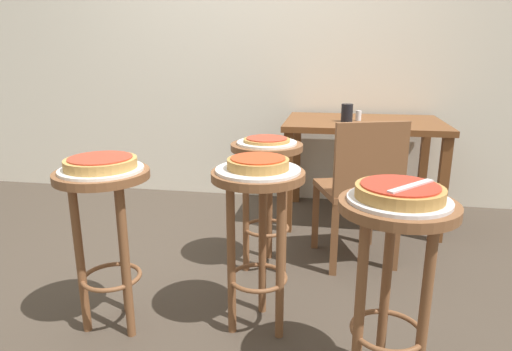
# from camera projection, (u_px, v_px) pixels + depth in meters

# --- Properties ---
(ground_plane) EXTENTS (6.00, 6.00, 0.00)m
(ground_plane) POSITION_uv_depth(u_px,v_px,m) (203.00, 287.00, 2.32)
(ground_plane) COLOR #42382D
(back_wall) EXTENTS (6.00, 0.10, 3.00)m
(back_wall) POSITION_uv_depth(u_px,v_px,m) (257.00, 13.00, 3.49)
(back_wall) COLOR silver
(back_wall) RESTS_ON ground_plane
(stool_foreground) EXTENTS (0.39, 0.39, 0.72)m
(stool_foreground) POSITION_uv_depth(u_px,v_px,m) (394.00, 255.00, 1.48)
(stool_foreground) COLOR brown
(stool_foreground) RESTS_ON ground_plane
(serving_plate_foreground) EXTENTS (0.33, 0.33, 0.01)m
(serving_plate_foreground) POSITION_uv_depth(u_px,v_px,m) (399.00, 200.00, 1.43)
(serving_plate_foreground) COLOR silver
(serving_plate_foreground) RESTS_ON stool_foreground
(pizza_foreground) EXTENTS (0.28, 0.28, 0.05)m
(pizza_foreground) POSITION_uv_depth(u_px,v_px,m) (400.00, 192.00, 1.42)
(pizza_foreground) COLOR #B78442
(pizza_foreground) RESTS_ON serving_plate_foreground
(stool_middle) EXTENTS (0.39, 0.39, 0.72)m
(stool_middle) POSITION_uv_depth(u_px,v_px,m) (106.00, 214.00, 1.86)
(stool_middle) COLOR brown
(stool_middle) RESTS_ON ground_plane
(serving_plate_middle) EXTENTS (0.34, 0.34, 0.01)m
(serving_plate_middle) POSITION_uv_depth(u_px,v_px,m) (101.00, 169.00, 1.81)
(serving_plate_middle) COLOR white
(serving_plate_middle) RESTS_ON stool_middle
(pizza_middle) EXTENTS (0.29, 0.29, 0.05)m
(pizza_middle) POSITION_uv_depth(u_px,v_px,m) (101.00, 163.00, 1.80)
(pizza_middle) COLOR tan
(pizza_middle) RESTS_ON serving_plate_middle
(stool_leftside) EXTENTS (0.39, 0.39, 0.72)m
(stool_leftside) POSITION_uv_depth(u_px,v_px,m) (258.00, 215.00, 1.85)
(stool_leftside) COLOR brown
(stool_leftside) RESTS_ON ground_plane
(serving_plate_leftside) EXTENTS (0.35, 0.35, 0.01)m
(serving_plate_leftside) POSITION_uv_depth(u_px,v_px,m) (258.00, 170.00, 1.80)
(serving_plate_leftside) COLOR silver
(serving_plate_leftside) RESTS_ON stool_leftside
(pizza_leftside) EXTENTS (0.25, 0.25, 0.05)m
(pizza_leftside) POSITION_uv_depth(u_px,v_px,m) (258.00, 163.00, 1.79)
(pizza_leftside) COLOR #B78442
(pizza_leftside) RESTS_ON serving_plate_leftside
(stool_rear) EXTENTS (0.39, 0.39, 0.72)m
(stool_rear) POSITION_uv_depth(u_px,v_px,m) (267.00, 178.00, 2.40)
(stool_rear) COLOR brown
(stool_rear) RESTS_ON ground_plane
(serving_plate_rear) EXTENTS (0.32, 0.32, 0.01)m
(serving_plate_rear) POSITION_uv_depth(u_px,v_px,m) (267.00, 143.00, 2.35)
(serving_plate_rear) COLOR white
(serving_plate_rear) RESTS_ON stool_rear
(pizza_rear) EXTENTS (0.25, 0.25, 0.02)m
(pizza_rear) POSITION_uv_depth(u_px,v_px,m) (267.00, 140.00, 2.35)
(pizza_rear) COLOR #B78442
(pizza_rear) RESTS_ON serving_plate_rear
(dining_table) EXTENTS (1.09, 0.75, 0.74)m
(dining_table) POSITION_uv_depth(u_px,v_px,m) (363.00, 135.00, 3.12)
(dining_table) COLOR brown
(dining_table) RESTS_ON ground_plane
(cup_near_edge) EXTENTS (0.08, 0.08, 0.12)m
(cup_near_edge) POSITION_uv_depth(u_px,v_px,m) (347.00, 113.00, 3.02)
(cup_near_edge) COLOR black
(cup_near_edge) RESTS_ON dining_table
(condiment_shaker) EXTENTS (0.04, 0.04, 0.07)m
(condiment_shaker) POSITION_uv_depth(u_px,v_px,m) (358.00, 116.00, 3.08)
(condiment_shaker) COLOR white
(condiment_shaker) RESTS_ON dining_table
(wooden_chair) EXTENTS (0.51, 0.51, 0.85)m
(wooden_chair) POSITION_uv_depth(u_px,v_px,m) (361.00, 187.00, 2.47)
(wooden_chair) COLOR brown
(wooden_chair) RESTS_ON ground_plane
(pizza_server_knife) EXTENTS (0.17, 0.18, 0.01)m
(pizza_server_knife) POSITION_uv_depth(u_px,v_px,m) (411.00, 186.00, 1.39)
(pizza_server_knife) COLOR silver
(pizza_server_knife) RESTS_ON pizza_foreground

